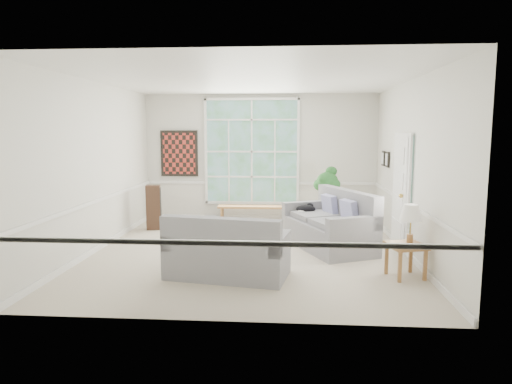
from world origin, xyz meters
TOP-DOWN VIEW (x-y plane):
  - floor at (0.00, 0.00)m, footprint 5.50×6.00m
  - ceiling at (0.00, 0.00)m, footprint 5.50×6.00m
  - wall_back at (0.00, 3.00)m, footprint 5.50×0.02m
  - wall_front at (0.00, -3.00)m, footprint 5.50×0.02m
  - wall_left at (-2.75, 0.00)m, footprint 0.02×6.00m
  - wall_right at (2.75, 0.00)m, footprint 0.02×6.00m
  - window_back at (-0.20, 2.96)m, footprint 2.30×0.08m
  - entry_door at (2.71, 0.60)m, footprint 0.08×0.90m
  - door_sidelight at (2.71, -0.03)m, footprint 0.08×0.26m
  - wall_art at (-1.95, 2.95)m, footprint 0.90×0.06m
  - wall_frame_near at (2.71, 1.75)m, footprint 0.04×0.26m
  - wall_frame_far at (2.71, 2.15)m, footprint 0.04×0.26m
  - loveseat_right at (1.41, 0.40)m, footprint 1.71×2.19m
  - loveseat_front at (-0.20, -1.37)m, footprint 1.86×1.18m
  - coffee_table at (-0.38, 0.50)m, footprint 1.08×0.70m
  - pewter_bowl at (-0.38, 0.46)m, footprint 0.39×0.39m
  - window_bench at (-0.14, 2.65)m, footprint 1.67×0.34m
  - end_table at (1.55, 2.17)m, footprint 0.52×0.52m
  - houseplant at (1.52, 2.10)m, footprint 0.62×0.62m
  - side_table at (2.40, -1.25)m, footprint 0.61×0.61m
  - table_lamp at (2.47, -1.18)m, footprint 0.46×0.46m
  - pet_bed at (-1.17, 2.62)m, footprint 0.46×0.46m
  - floor_speaker at (-2.25, 1.74)m, footprint 0.34×0.29m
  - cat at (1.02, 0.99)m, footprint 0.46×0.43m

SIDE VIEW (x-z plane):
  - floor at x=0.00m, z-range -0.01..0.00m
  - pet_bed at x=-1.17m, z-range 0.00..0.13m
  - coffee_table at x=-0.38m, z-range 0.00..0.38m
  - window_bench at x=-0.14m, z-range 0.00..0.39m
  - side_table at x=2.40m, z-range 0.00..0.50m
  - end_table at x=1.55m, z-range 0.00..0.52m
  - pewter_bowl at x=-0.38m, z-range 0.38..0.45m
  - loveseat_front at x=-0.20m, z-range 0.00..0.94m
  - floor_speaker at x=-2.25m, z-range 0.00..0.97m
  - loveseat_right at x=1.41m, z-range 0.00..1.05m
  - cat at x=1.02m, z-range 0.54..0.72m
  - table_lamp at x=2.47m, z-range 0.50..1.07m
  - houseplant at x=1.52m, z-range 0.52..1.39m
  - entry_door at x=2.71m, z-range 0.00..2.10m
  - door_sidelight at x=2.71m, z-range 0.20..2.10m
  - wall_back at x=0.00m, z-range 0.00..3.00m
  - wall_front at x=0.00m, z-range 0.00..3.00m
  - wall_left at x=-2.75m, z-range 0.00..3.00m
  - wall_right at x=2.75m, z-range 0.00..3.00m
  - wall_frame_near at x=2.71m, z-range 1.39..1.71m
  - wall_frame_far at x=2.71m, z-range 1.39..1.71m
  - wall_art at x=-1.95m, z-range 1.05..2.15m
  - window_back at x=-0.20m, z-range 0.45..2.85m
  - ceiling at x=0.00m, z-range 2.99..3.01m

